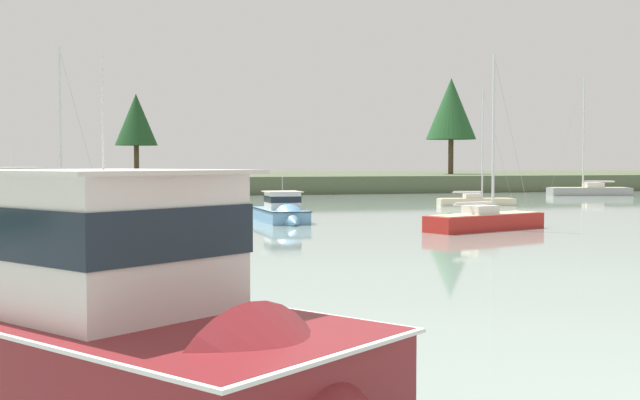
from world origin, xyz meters
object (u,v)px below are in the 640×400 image
cruiser_maroon (131,363)px  sailboat_red (485,226)px  cruiser_skyblue (283,216)px  sailboat_cream (476,203)px  sailboat_grey (589,193)px  cruiser_wood (21,206)px  sailboat_navy (52,233)px  dinghy_orange (474,217)px

cruiser_maroon → sailboat_red: size_ratio=1.08×
cruiser_maroon → sailboat_red: sailboat_red is taller
cruiser_skyblue → sailboat_cream: (20.09, 14.31, -0.20)m
cruiser_skyblue → sailboat_grey: sailboat_grey is taller
cruiser_wood → sailboat_red: sailboat_red is taller
cruiser_wood → sailboat_red: (24.64, -17.75, -0.52)m
cruiser_skyblue → sailboat_red: size_ratio=0.70×
cruiser_skyblue → sailboat_grey: bearing=35.5°
sailboat_grey → cruiser_wood: size_ratio=1.20×
cruiser_skyblue → cruiser_wood: size_ratio=0.62×
sailboat_navy → cruiser_wood: 15.90m
sailboat_navy → sailboat_grey: (54.82, 36.00, 0.07)m
sailboat_navy → sailboat_grey: 65.59m
sailboat_cream → sailboat_navy: bearing=-148.3°
dinghy_orange → sailboat_red: 9.02m
cruiser_maroon → sailboat_grey: sailboat_grey is taller
sailboat_cream → sailboat_red: 25.00m
dinghy_orange → sailboat_grey: sailboat_grey is taller
sailboat_navy → sailboat_red: 22.14m
cruiser_wood → sailboat_cream: bearing=7.5°
sailboat_grey → cruiser_wood: (-57.42, -20.32, 0.48)m
sailboat_red → cruiser_skyblue: bearing=138.2°
dinghy_orange → cruiser_skyblue: bearing=-179.4°
dinghy_orange → sailboat_cream: size_ratio=0.27×
sailboat_grey → cruiser_wood: 60.91m
cruiser_wood → sailboat_cream: sailboat_cream is taller
cruiser_maroon → cruiser_wood: cruiser_maroon is taller
cruiser_skyblue → sailboat_cream: bearing=35.5°
cruiser_maroon → cruiser_skyblue: size_ratio=1.54×
cruiser_maroon → sailboat_grey: 83.68m
cruiser_maroon → sailboat_red: (19.76, 27.06, -0.54)m
dinghy_orange → sailboat_navy: sailboat_navy is taller
cruiser_wood → cruiser_maroon: bearing=-83.8°
cruiser_skyblue → dinghy_orange: bearing=0.6°
sailboat_navy → sailboat_red: size_ratio=0.96×
cruiser_skyblue → sailboat_red: bearing=-41.8°
dinghy_orange → sailboat_grey: (29.21, 29.79, 0.16)m
cruiser_maroon → cruiser_skyblue: 36.78m
cruiser_maroon → sailboat_cream: (30.74, 49.51, -0.56)m
cruiser_skyblue → sailboat_grey: 51.48m
cruiser_skyblue → sailboat_cream: size_ratio=0.69×
sailboat_red → sailboat_navy: bearing=174.6°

